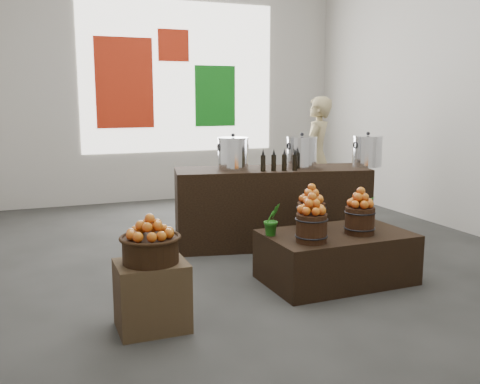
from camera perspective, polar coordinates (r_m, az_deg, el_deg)
name	(u,v)px	position (r m, az deg, el deg)	size (l,w,h in m)	color
ground	(242,256)	(5.77, 0.25, -6.84)	(7.00, 7.00, 0.00)	#363634
back_wall	(161,77)	(8.87, -8.38, 12.03)	(6.00, 0.04, 4.00)	#AFABA2
back_opening	(180,77)	(8.93, -6.43, 12.06)	(3.20, 0.02, 2.40)	white
deco_red_left	(124,83)	(8.72, -12.23, 11.29)	(0.90, 0.04, 1.40)	#B5230D
deco_green_right	(215,96)	(9.09, -2.67, 10.18)	(0.70, 0.04, 1.00)	#106B16
deco_red_upper	(173,45)	(8.92, -7.12, 15.26)	(0.50, 0.04, 0.50)	#B5230D
crate	(152,295)	(4.02, -9.38, -10.83)	(0.50, 0.41, 0.50)	brown
wicker_basket	(151,250)	(3.91, -9.52, -6.12)	(0.40, 0.40, 0.18)	black
apples_in_basket	(150,226)	(3.87, -9.59, -3.61)	(0.31, 0.31, 0.17)	#9B050A
display_table	(336,257)	(5.04, 10.21, -6.82)	(1.32, 0.81, 0.46)	black
apple_bucket_front_left	(311,228)	(4.60, 7.62, -3.83)	(0.26, 0.26, 0.24)	#321C0D
apples_in_bucket_front_left	(312,204)	(4.56, 7.68, -1.25)	(0.20, 0.20, 0.18)	#9B050A
apple_bucket_front_right	(360,220)	(4.96, 12.65, -2.98)	(0.26, 0.26, 0.24)	#321C0D
apples_in_bucket_front_right	(361,198)	(4.92, 12.75, -0.58)	(0.20, 0.20, 0.18)	#9B050A
apple_bucket_rear	(311,216)	(5.08, 7.59, -2.51)	(0.26, 0.26, 0.24)	#321C0D
apples_in_bucket_rear	(312,194)	(5.04, 7.65, -0.17)	(0.20, 0.20, 0.18)	#9B050A
herb_garnish_right	(361,210)	(5.31, 12.74, -1.93)	(0.25, 0.22, 0.28)	#1D6815
herb_garnish_left	(272,219)	(4.78, 3.46, -2.93)	(0.16, 0.13, 0.29)	#1D6815
counter	(271,207)	(6.12, 3.37, -1.58)	(2.17, 0.69, 0.89)	black
stock_pot_left	(233,154)	(5.95, -0.75, 4.05)	(0.34, 0.34, 0.34)	silver
stock_pot_center	(302,153)	(6.12, 6.59, 4.15)	(0.34, 0.34, 0.34)	silver
stock_pot_right	(367,152)	(6.38, 13.42, 4.18)	(0.34, 0.34, 0.34)	silver
oil_cruets	(276,160)	(5.83, 3.90, 3.46)	(0.32, 0.06, 0.25)	black
shopper	(316,157)	(7.67, 8.13, 3.72)	(0.62, 0.40, 1.69)	tan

